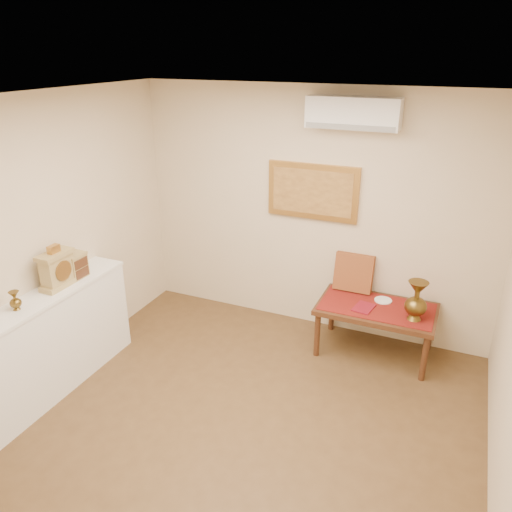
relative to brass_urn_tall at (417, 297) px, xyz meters
The scene contains 16 objects.
floor 2.30m from the brass_urn_tall, 124.91° to the right, with size 4.50×4.50×0.00m, color brown.
ceiling 2.87m from the brass_urn_tall, 124.91° to the right, with size 4.50×4.50×0.00m, color white.
wall_back 1.43m from the brass_urn_tall, 158.53° to the left, with size 4.00×0.02×2.70m, color beige.
wall_left 3.72m from the brass_urn_tall, 151.36° to the right, with size 0.02×4.50×2.70m, color beige.
brass_urn_small 3.64m from the brass_urn_tall, 147.53° to the right, with size 0.10×0.10×0.22m, color brown, non-canonical shape.
table_cloth 0.47m from the brass_urn_tall, 163.30° to the left, with size 1.14×0.59×0.01m, color maroon.
brass_urn_tall is the anchor object (origin of this frame).
plate 0.50m from the brass_urn_tall, 142.81° to the left, with size 0.18×0.18×0.01m, color white.
menu 0.56m from the brass_urn_tall, behind, with size 0.18×0.25×0.01m, color maroon.
cushion 0.81m from the brass_urn_tall, 150.72° to the left, with size 0.41×0.10×0.41m, color maroon.
display_ledge 3.54m from the brass_urn_tall, 149.99° to the right, with size 0.37×2.02×0.98m.
mantel_clock 3.40m from the brass_urn_tall, 154.40° to the right, with size 0.17×0.36×0.41m.
wooden_chest 3.30m from the brass_urn_tall, 157.84° to the right, with size 0.16×0.21×0.24m.
low_table 0.51m from the brass_urn_tall, 163.30° to the left, with size 1.20×0.70×0.55m.
painting 1.54m from the brass_urn_tall, 159.63° to the left, with size 1.00×0.06×0.60m.
ac_unit 1.88m from the brass_urn_tall, 157.01° to the left, with size 0.90×0.25×0.30m.
Camera 1 is at (1.51, -2.79, 3.04)m, focal length 35.00 mm.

